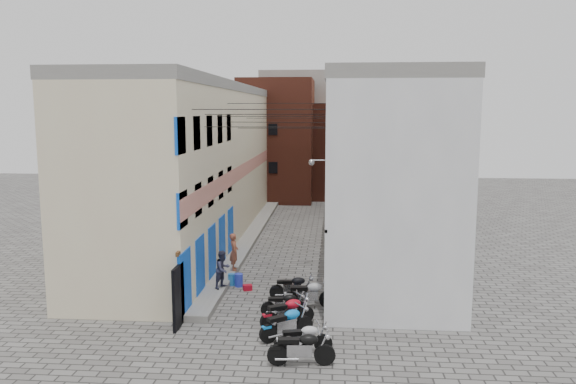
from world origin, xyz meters
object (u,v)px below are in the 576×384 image
(motorcycle_f, at_px, (309,293))
(water_jug_far, at_px, (232,279))
(motorcycle_g, at_px, (293,286))
(person_b, at_px, (223,269))
(motorcycle_b, at_px, (303,337))
(motorcycle_c, at_px, (287,322))
(motorcycle_e, at_px, (285,303))
(water_jug_near, at_px, (239,280))
(motorcycle_a, at_px, (301,346))
(red_crate, at_px, (248,288))
(motorcycle_d, at_px, (287,311))
(person_a, at_px, (234,252))

(motorcycle_f, height_order, water_jug_far, motorcycle_f)
(motorcycle_g, distance_m, person_b, 3.00)
(motorcycle_b, distance_m, person_b, 6.59)
(motorcycle_f, height_order, person_b, person_b)
(motorcycle_c, xyz_separation_m, motorcycle_e, (-0.24, 1.98, -0.07))
(motorcycle_e, relative_size, motorcycle_g, 0.92)
(motorcycle_c, distance_m, water_jug_near, 5.90)
(motorcycle_a, distance_m, red_crate, 7.30)
(motorcycle_b, xyz_separation_m, water_jug_far, (-3.45, 6.60, -0.28))
(water_jug_far, bearing_deg, motorcycle_a, -65.10)
(person_b, distance_m, water_jug_near, 1.31)
(motorcycle_g, bearing_deg, water_jug_far, -127.49)
(motorcycle_b, distance_m, motorcycle_c, 1.27)
(motorcycle_d, bearing_deg, motorcycle_e, 159.96)
(motorcycle_f, distance_m, person_b, 3.90)
(water_jug_far, relative_size, red_crate, 1.36)
(motorcycle_a, bearing_deg, motorcycle_f, 175.28)
(person_b, bearing_deg, water_jug_near, 4.28)
(motorcycle_c, distance_m, motorcycle_g, 3.90)
(motorcycle_a, relative_size, red_crate, 5.48)
(motorcycle_c, relative_size, water_jug_near, 3.59)
(person_a, distance_m, water_jug_near, 1.87)
(motorcycle_c, distance_m, water_jug_far, 6.19)
(water_jug_near, bearing_deg, water_jug_far, 155.91)
(person_a, bearing_deg, motorcycle_d, -165.09)
(motorcycle_a, xyz_separation_m, motorcycle_b, (0.01, 0.81, -0.05))
(motorcycle_e, bearing_deg, water_jug_near, -151.47)
(motorcycle_f, relative_size, person_a, 1.22)
(motorcycle_c, relative_size, motorcycle_e, 1.14)
(motorcycle_b, height_order, motorcycle_g, motorcycle_g)
(motorcycle_a, relative_size, motorcycle_g, 1.06)
(motorcycle_a, bearing_deg, red_crate, -163.26)
(motorcycle_f, bearing_deg, motorcycle_b, -6.89)
(motorcycle_g, distance_m, water_jug_far, 3.21)
(motorcycle_b, height_order, motorcycle_e, motorcycle_b)
(motorcycle_a, distance_m, motorcycle_e, 3.99)
(water_jug_near, bearing_deg, motorcycle_g, -30.50)
(motorcycle_e, height_order, motorcycle_g, motorcycle_g)
(motorcycle_g, xyz_separation_m, red_crate, (-1.99, 0.96, -0.44))
(motorcycle_b, height_order, water_jug_near, motorcycle_b)
(motorcycle_a, xyz_separation_m, motorcycle_c, (-0.60, 1.93, -0.01))
(motorcycle_d, distance_m, red_crate, 4.38)
(motorcycle_c, relative_size, person_b, 1.28)
(motorcycle_b, relative_size, person_a, 1.09)
(motorcycle_d, distance_m, motorcycle_g, 2.91)
(motorcycle_e, relative_size, water_jug_far, 3.49)
(motorcycle_g, bearing_deg, motorcycle_f, 27.18)
(motorcycle_e, bearing_deg, motorcycle_f, 133.08)
(motorcycle_c, xyz_separation_m, water_jug_far, (-2.84, 5.48, -0.33))
(person_b, bearing_deg, motorcycle_g, -68.20)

